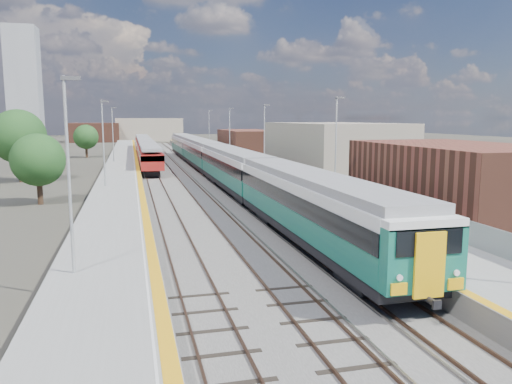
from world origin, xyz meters
name	(u,v)px	position (x,y,z in m)	size (l,w,h in m)	color
ground	(197,175)	(0.00, 50.00, 0.00)	(320.00, 320.00, 0.00)	#47443A
ballast_bed	(177,173)	(-2.25, 52.50, 0.03)	(10.50, 155.00, 0.06)	#565451
tracks	(180,171)	(-1.65, 54.18, 0.11)	(8.96, 160.00, 0.17)	#4C3323
platform_right	(234,167)	(5.28, 52.49, 0.54)	(4.70, 155.00, 8.52)	slate
platform_left	(122,170)	(-9.05, 52.49, 0.52)	(4.30, 155.00, 8.52)	slate
buildings	(92,105)	(-18.12, 138.60, 10.70)	(72.00, 185.50, 40.00)	brown
green_train	(215,159)	(1.50, 44.72, 2.37)	(3.06, 85.02, 3.37)	black
red_train	(145,148)	(-5.50, 73.20, 2.01)	(2.69, 54.58, 3.39)	black
tree_a	(38,160)	(-15.17, 31.31, 3.64)	(4.27, 4.27, 5.79)	#382619
tree_b	(18,137)	(-19.65, 47.07, 5.00)	(5.86, 5.86, 7.94)	#382619
tree_c	(86,137)	(-15.52, 81.72, 3.68)	(4.32, 4.32, 5.85)	#382619
tree_d	(340,141)	(22.75, 58.07, 3.63)	(4.26, 4.26, 5.77)	#382619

